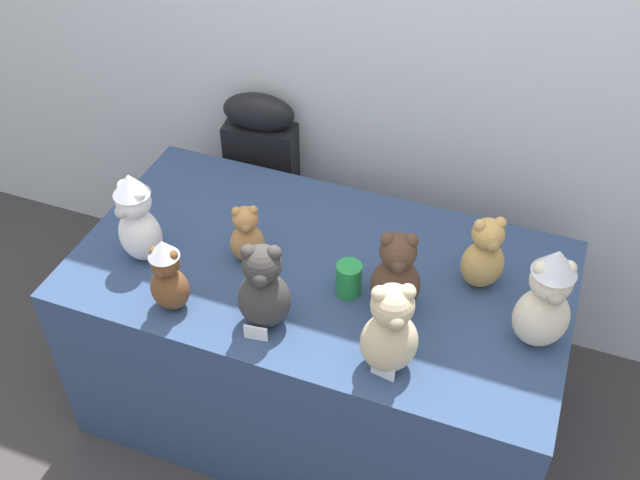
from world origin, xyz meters
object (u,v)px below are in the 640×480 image
object	(u,v)px
teddy_bear_cocoa	(396,275)
teddy_bear_chestnut	(168,276)
teddy_bear_sand	(390,331)
teddy_bear_caramel	(247,236)
display_table	(320,341)
teddy_bear_charcoal	(264,289)
teddy_bear_snow	(137,218)
party_cup_green	(349,279)
instrument_case	(264,194)
teddy_bear_cream	(546,299)
teddy_bear_honey	(484,255)

from	to	relation	value
teddy_bear_cocoa	teddy_bear_chestnut	size ratio (longest dim) A/B	1.11
teddy_bear_sand	teddy_bear_caramel	world-z (taller)	teddy_bear_sand
display_table	teddy_bear_charcoal	xyz separation A→B (m)	(-0.07, -0.27, 0.50)
display_table	teddy_bear_snow	bearing A→B (deg)	-164.87
display_table	party_cup_green	world-z (taller)	party_cup_green
party_cup_green	teddy_bear_sand	bearing A→B (deg)	-50.09
teddy_bear_chestnut	teddy_bear_charcoal	bearing A→B (deg)	3.45
instrument_case	teddy_bear_cocoa	xyz separation A→B (m)	(0.73, -0.64, 0.38)
display_table	instrument_case	world-z (taller)	instrument_case
display_table	teddy_bear_cocoa	distance (m)	0.57
teddy_bear_charcoal	party_cup_green	world-z (taller)	teddy_bear_charcoal
teddy_bear_chestnut	party_cup_green	distance (m)	0.54
display_table	teddy_bear_cocoa	xyz separation A→B (m)	(0.27, -0.08, 0.49)
teddy_bear_charcoal	teddy_bear_cream	world-z (taller)	teddy_bear_cream
teddy_bear_snow	party_cup_green	distance (m)	0.69
party_cup_green	instrument_case	bearing A→B (deg)	132.62
teddy_bear_caramel	teddy_bear_cream	bearing A→B (deg)	-29.13
teddy_bear_caramel	party_cup_green	xyz separation A→B (m)	(0.35, -0.03, -0.05)
teddy_bear_cocoa	teddy_bear_cream	xyz separation A→B (m)	(0.42, 0.02, 0.04)
teddy_bear_cocoa	teddy_bear_cream	distance (m)	0.42
teddy_bear_sand	teddy_bear_cocoa	size ratio (longest dim) A/B	1.07
display_table	teddy_bear_snow	distance (m)	0.77
instrument_case	teddy_bear_caramel	bearing A→B (deg)	-75.70
teddy_bear_honey	party_cup_green	xyz separation A→B (m)	(-0.37, -0.18, -0.07)
teddy_bear_sand	teddy_bear_cream	size ratio (longest dim) A/B	0.89
teddy_bear_chestnut	teddy_bear_honey	size ratio (longest dim) A/B	1.00
display_table	teddy_bear_cream	distance (m)	0.87
teddy_bear_honey	display_table	bearing A→B (deg)	162.31
teddy_bear_cocoa	teddy_bear_chestnut	bearing A→B (deg)	-177.26
teddy_bear_cocoa	teddy_bear_chestnut	xyz separation A→B (m)	(-0.63, -0.23, -0.01)
teddy_bear_charcoal	teddy_bear_cream	xyz separation A→B (m)	(0.76, 0.21, 0.03)
display_table	instrument_case	xyz separation A→B (m)	(-0.46, 0.56, 0.12)
display_table	party_cup_green	distance (m)	0.44
instrument_case	teddy_bear_snow	world-z (taller)	teddy_bear_snow
display_table	teddy_bear_caramel	distance (m)	0.52
teddy_bear_sand	teddy_bear_honey	world-z (taller)	teddy_bear_sand
teddy_bear_sand	teddy_bear_charcoal	size ratio (longest dim) A/B	1.03
teddy_bear_sand	teddy_bear_cream	world-z (taller)	teddy_bear_cream
instrument_case	teddy_bear_chestnut	xyz separation A→B (m)	(0.10, -0.88, 0.37)
teddy_bear_caramel	teddy_bear_chestnut	xyz separation A→B (m)	(-0.13, -0.27, 0.03)
display_table	teddy_bear_cream	size ratio (longest dim) A/B	4.51
teddy_bear_charcoal	teddy_bear_cream	size ratio (longest dim) A/B	0.86
teddy_bear_caramel	teddy_bear_cocoa	bearing A→B (deg)	-32.08
teddy_bear_snow	teddy_bear_honey	world-z (taller)	teddy_bear_snow
teddy_bear_snow	party_cup_green	world-z (taller)	teddy_bear_snow
teddy_bear_sand	party_cup_green	size ratio (longest dim) A/B	2.84
teddy_bear_snow	teddy_bear_caramel	bearing A→B (deg)	36.08
teddy_bear_cream	party_cup_green	bearing A→B (deg)	157.90
teddy_bear_sand	teddy_bear_snow	xyz separation A→B (m)	(-0.87, 0.15, 0.02)
teddy_bear_cream	teddy_bear_charcoal	bearing A→B (deg)	173.03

